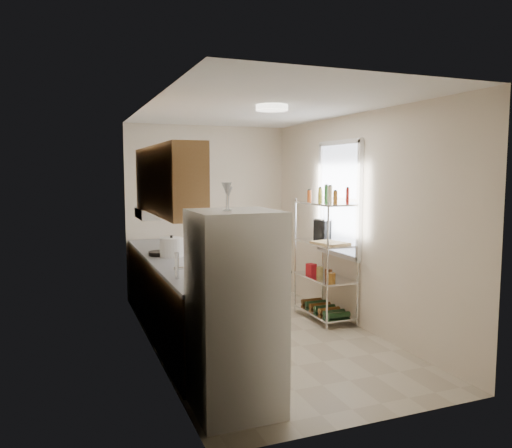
# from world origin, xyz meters

# --- Properties ---
(room) EXTENTS (2.52, 4.42, 2.62)m
(room) POSITION_xyz_m (0.00, 0.00, 1.30)
(room) COLOR #BAAF96
(room) RESTS_ON ground
(counter_run) EXTENTS (0.63, 3.51, 0.90)m
(counter_run) POSITION_xyz_m (-0.92, 0.44, 0.45)
(counter_run) COLOR #A57A46
(counter_run) RESTS_ON ground
(upper_cabinets) EXTENTS (0.33, 2.20, 0.72)m
(upper_cabinets) POSITION_xyz_m (-1.05, 0.10, 1.81)
(upper_cabinets) COLOR #A57A46
(upper_cabinets) RESTS_ON room
(range_hood) EXTENTS (0.50, 0.60, 0.12)m
(range_hood) POSITION_xyz_m (-1.00, 0.90, 1.39)
(range_hood) COLOR #B7BABC
(range_hood) RESTS_ON room
(window) EXTENTS (0.06, 1.00, 1.46)m
(window) POSITION_xyz_m (1.23, 0.35, 1.55)
(window) COLOR white
(window) RESTS_ON room
(bakers_rack) EXTENTS (0.45, 0.90, 1.73)m
(bakers_rack) POSITION_xyz_m (1.00, 0.30, 1.11)
(bakers_rack) COLOR silver
(bakers_rack) RESTS_ON ground
(ceiling_dome) EXTENTS (0.34, 0.34, 0.05)m
(ceiling_dome) POSITION_xyz_m (0.00, -0.30, 2.57)
(ceiling_dome) COLOR white
(ceiling_dome) RESTS_ON room
(refrigerator) EXTENTS (0.66, 0.66, 1.60)m
(refrigerator) POSITION_xyz_m (-0.87, -1.61, 0.80)
(refrigerator) COLOR white
(refrigerator) RESTS_ON ground
(wine_glass_a) EXTENTS (0.08, 0.08, 0.22)m
(wine_glass_a) POSITION_xyz_m (-0.94, -1.63, 1.71)
(wine_glass_a) COLOR silver
(wine_glass_a) RESTS_ON refrigerator
(wine_glass_b) EXTENTS (0.06, 0.06, 0.18)m
(wine_glass_b) POSITION_xyz_m (-0.91, -1.58, 1.69)
(wine_glass_b) COLOR silver
(wine_glass_b) RESTS_ON refrigerator
(rice_cooker) EXTENTS (0.28, 0.28, 0.22)m
(rice_cooker) POSITION_xyz_m (-0.92, 0.55, 1.01)
(rice_cooker) COLOR silver
(rice_cooker) RESTS_ON counter_run
(frying_pan_large) EXTENTS (0.30, 0.30, 0.05)m
(frying_pan_large) POSITION_xyz_m (-1.03, 0.69, 0.92)
(frying_pan_large) COLOR black
(frying_pan_large) RESTS_ON counter_run
(frying_pan_small) EXTENTS (0.30, 0.30, 0.05)m
(frying_pan_small) POSITION_xyz_m (-0.87, 0.84, 0.93)
(frying_pan_small) COLOR black
(frying_pan_small) RESTS_ON counter_run
(cutting_board) EXTENTS (0.41, 0.48, 0.03)m
(cutting_board) POSITION_xyz_m (0.95, 0.09, 1.03)
(cutting_board) COLOR tan
(cutting_board) RESTS_ON bakers_rack
(espresso_machine) EXTENTS (0.20, 0.25, 0.26)m
(espresso_machine) POSITION_xyz_m (1.15, 0.63, 1.14)
(espresso_machine) COLOR black
(espresso_machine) RESTS_ON bakers_rack
(storage_bag) EXTENTS (0.11, 0.14, 0.14)m
(storage_bag) POSITION_xyz_m (0.89, 0.46, 0.63)
(storage_bag) COLOR #A4141A
(storage_bag) RESTS_ON bakers_rack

